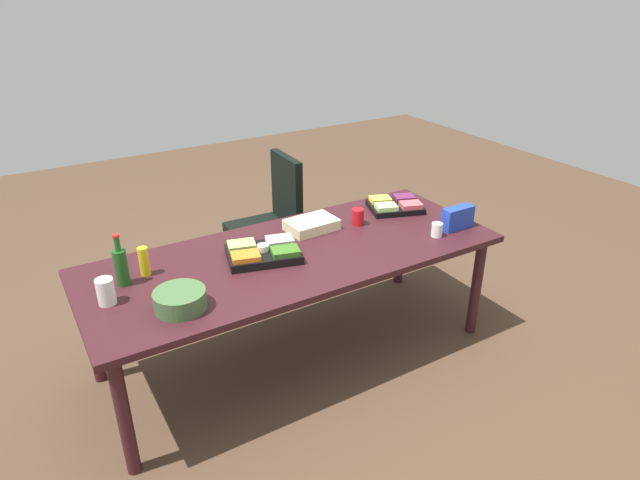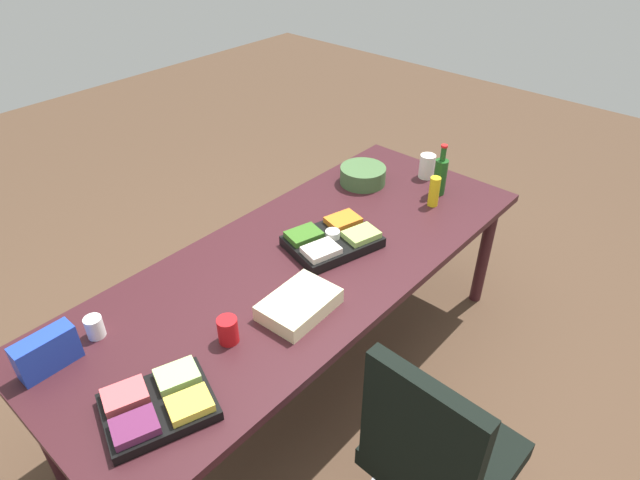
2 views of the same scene
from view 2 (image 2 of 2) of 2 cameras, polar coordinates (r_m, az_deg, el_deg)
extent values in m
plane|color=#4F3828|center=(3.06, -1.75, -13.60)|extent=(10.00, 10.00, 0.00)
cube|color=#38171C|center=(2.55, -2.04, -2.63)|extent=(2.52, 0.99, 0.04)
cylinder|color=#38171C|center=(3.73, 5.83, 3.58)|extent=(0.07, 0.07, 0.72)
cylinder|color=#38171C|center=(2.67, -27.26, -16.88)|extent=(0.07, 0.07, 0.72)
cylinder|color=#38171C|center=(3.41, 16.86, -1.31)|extent=(0.07, 0.07, 0.72)
cube|color=black|center=(2.26, 12.90, -20.99)|extent=(0.50, 0.50, 0.09)
cube|color=black|center=(1.89, 10.40, -19.94)|extent=(0.07, 0.43, 0.54)
cylinder|color=red|center=(2.15, -9.63, -9.31)|extent=(0.08, 0.08, 0.11)
cylinder|color=#416437|center=(3.15, 4.51, 6.80)|extent=(0.27, 0.27, 0.10)
cube|color=black|center=(2.62, 1.32, -0.16)|extent=(0.48, 0.40, 0.05)
cube|color=orange|center=(2.71, 2.44, 2.07)|extent=(0.19, 0.16, 0.03)
cube|color=#376920|center=(2.60, -1.71, 0.54)|extent=(0.19, 0.16, 0.03)
cube|color=#9CC15E|center=(2.61, 4.35, 0.57)|extent=(0.19, 0.16, 0.03)
cube|color=beige|center=(2.50, 0.12, -1.08)|extent=(0.19, 0.16, 0.03)
cylinder|color=white|center=(2.60, 1.33, 0.61)|extent=(0.09, 0.09, 0.04)
cube|color=beige|center=(2.26, -2.20, -6.77)|extent=(0.33, 0.23, 0.07)
cylinder|color=white|center=(2.32, -22.57, -8.43)|extent=(0.08, 0.08, 0.09)
cylinder|color=yellow|center=(2.98, 11.88, 5.00)|extent=(0.06, 0.06, 0.17)
cube|color=#2140B7|center=(2.24, -26.75, -10.47)|extent=(0.22, 0.08, 0.15)
cylinder|color=white|center=(3.26, 11.16, 7.61)|extent=(0.10, 0.10, 0.14)
cube|color=black|center=(2.00, -16.56, -16.44)|extent=(0.43, 0.38, 0.04)
cube|color=#B0E180|center=(2.02, -14.76, -13.60)|extent=(0.17, 0.15, 0.03)
cube|color=#DC5358|center=(2.02, -19.79, -15.12)|extent=(0.17, 0.15, 0.03)
cube|color=yellow|center=(1.93, -13.53, -16.42)|extent=(0.17, 0.15, 0.03)
cube|color=#63244D|center=(1.92, -18.85, -18.06)|extent=(0.17, 0.15, 0.03)
cylinder|color=#1C531C|center=(3.09, 12.48, 6.46)|extent=(0.09, 0.09, 0.20)
cylinder|color=#1C531C|center=(3.02, 12.81, 8.81)|extent=(0.04, 0.04, 0.08)
cylinder|color=red|center=(3.00, 12.92, 9.59)|extent=(0.05, 0.05, 0.01)
camera|label=1|loc=(4.91, -15.85, 33.76)|focal=30.81mm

